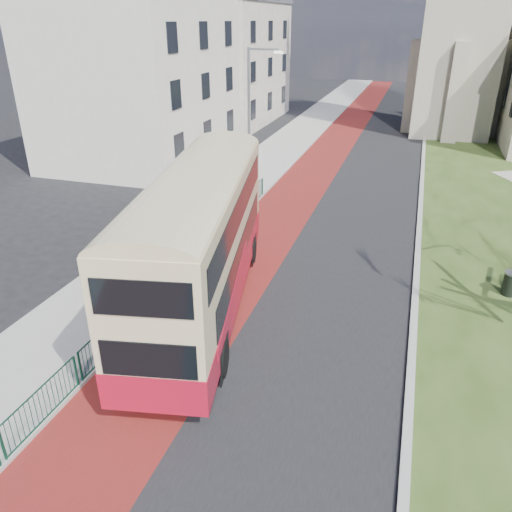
% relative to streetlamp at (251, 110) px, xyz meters
% --- Properties ---
extents(ground, '(160.00, 160.00, 0.00)m').
position_rel_streetlamp_xyz_m(ground, '(4.35, -18.00, -4.59)').
color(ground, black).
rests_on(ground, ground).
extents(road_carriageway, '(9.00, 120.00, 0.01)m').
position_rel_streetlamp_xyz_m(road_carriageway, '(5.85, 2.00, -4.59)').
color(road_carriageway, black).
rests_on(road_carriageway, ground).
extents(bus_lane, '(3.40, 120.00, 0.01)m').
position_rel_streetlamp_xyz_m(bus_lane, '(3.15, 2.00, -4.59)').
color(bus_lane, '#591414').
rests_on(bus_lane, ground).
extents(pavement_west, '(4.00, 120.00, 0.12)m').
position_rel_streetlamp_xyz_m(pavement_west, '(-0.65, 2.00, -4.53)').
color(pavement_west, gray).
rests_on(pavement_west, ground).
extents(kerb_west, '(0.25, 120.00, 0.13)m').
position_rel_streetlamp_xyz_m(kerb_west, '(1.35, 2.00, -4.53)').
color(kerb_west, '#999993').
rests_on(kerb_west, ground).
extents(kerb_east, '(0.25, 80.00, 0.13)m').
position_rel_streetlamp_xyz_m(kerb_east, '(10.45, 4.00, -4.53)').
color(kerb_east, '#999993').
rests_on(kerb_east, ground).
extents(pedestrian_railing, '(0.07, 24.00, 1.12)m').
position_rel_streetlamp_xyz_m(pedestrian_railing, '(1.40, -14.00, -4.04)').
color(pedestrian_railing, '#0D3C29').
rests_on(pedestrian_railing, ground).
extents(street_block_near, '(10.30, 14.30, 13.00)m').
position_rel_streetlamp_xyz_m(street_block_near, '(-9.65, 4.00, 1.92)').
color(street_block_near, beige).
rests_on(street_block_near, ground).
extents(street_block_far, '(10.30, 16.30, 11.50)m').
position_rel_streetlamp_xyz_m(street_block_far, '(-9.65, 20.00, 1.17)').
color(street_block_far, '#B7AD9A').
rests_on(street_block_far, ground).
extents(streetlamp, '(2.13, 0.18, 8.00)m').
position_rel_streetlamp_xyz_m(streetlamp, '(0.00, 0.00, 0.00)').
color(streetlamp, gray).
rests_on(streetlamp, pavement_west).
extents(bus, '(5.11, 12.35, 5.03)m').
position_rel_streetlamp_xyz_m(bus, '(3.09, -15.07, -1.72)').
color(bus, maroon).
rests_on(bus, ground).
extents(litter_bin, '(0.71, 0.71, 0.94)m').
position_rel_streetlamp_xyz_m(litter_bin, '(13.83, -10.66, -4.08)').
color(litter_bin, black).
rests_on(litter_bin, grass_green).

